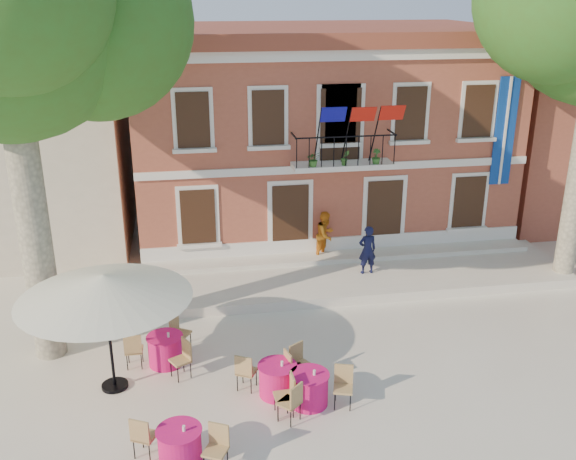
# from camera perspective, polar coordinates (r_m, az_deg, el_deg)

# --- Properties ---
(ground) EXTENTS (90.00, 90.00, 0.00)m
(ground) POSITION_cam_1_polar(r_m,az_deg,el_deg) (16.40, 2.40, -11.46)
(ground) COLOR beige
(ground) RESTS_ON ground
(main_building) EXTENTS (13.50, 9.59, 7.50)m
(main_building) POSITION_cam_1_polar(r_m,az_deg,el_deg) (24.59, 2.34, 9.01)
(main_building) COLOR #A6523C
(main_building) RESTS_ON ground
(neighbor_west) EXTENTS (9.40, 9.40, 6.40)m
(neighbor_west) POSITION_cam_1_polar(r_m,az_deg,el_deg) (26.03, -24.01, 6.63)
(neighbor_west) COLOR beige
(neighbor_west) RESTS_ON ground
(terrace) EXTENTS (14.00, 3.40, 0.30)m
(terrace) POSITION_cam_1_polar(r_m,az_deg,el_deg) (20.52, 5.37, -4.14)
(terrace) COLOR silver
(terrace) RESTS_ON ground
(plane_tree_west) EXTENTS (5.70, 5.70, 11.19)m
(plane_tree_west) POSITION_cam_1_polar(r_m,az_deg,el_deg) (15.47, -24.10, 17.20)
(plane_tree_west) COLOR #A59E84
(plane_tree_west) RESTS_ON ground
(patio_umbrella) EXTENTS (3.86, 3.86, 2.87)m
(patio_umbrella) POSITION_cam_1_polar(r_m,az_deg,el_deg) (14.69, -16.04, -4.90)
(patio_umbrella) COLOR black
(patio_umbrella) RESTS_ON ground
(pedestrian_navy) EXTENTS (0.60, 0.42, 1.57)m
(pedestrian_navy) POSITION_cam_1_polar(r_m,az_deg,el_deg) (20.18, 7.07, -1.76)
(pedestrian_navy) COLOR #0F1233
(pedestrian_navy) RESTS_ON terrace
(pedestrian_orange) EXTENTS (0.99, 0.98, 1.61)m
(pedestrian_orange) POSITION_cam_1_polar(r_m,az_deg,el_deg) (21.21, 3.35, -0.44)
(pedestrian_orange) COLOR orange
(pedestrian_orange) RESTS_ON terrace
(cafe_table_0) EXTENTS (1.90, 1.24, 0.95)m
(cafe_table_0) POSITION_cam_1_polar(r_m,az_deg,el_deg) (13.27, -9.60, -18.31)
(cafe_table_0) COLOR #E01555
(cafe_table_0) RESTS_ON ground
(cafe_table_1) EXTENTS (1.87, 1.66, 0.95)m
(cafe_table_1) POSITION_cam_1_polar(r_m,az_deg,el_deg) (14.94, -0.95, -13.02)
(cafe_table_1) COLOR #E01555
(cafe_table_1) RESTS_ON ground
(cafe_table_3) EXTENTS (1.65, 1.87, 0.95)m
(cafe_table_3) POSITION_cam_1_polar(r_m,az_deg,el_deg) (16.30, -10.85, -10.31)
(cafe_table_3) COLOR #E01555
(cafe_table_3) RESTS_ON ground
(cafe_table_4) EXTENTS (1.82, 1.80, 0.95)m
(cafe_table_4) POSITION_cam_1_polar(r_m,az_deg,el_deg) (14.64, 1.90, -13.79)
(cafe_table_4) COLOR #E01555
(cafe_table_4) RESTS_ON ground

